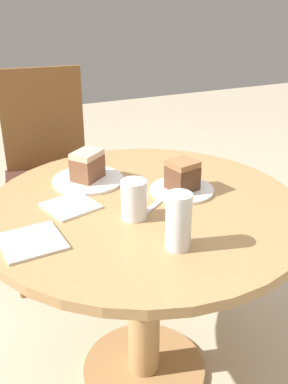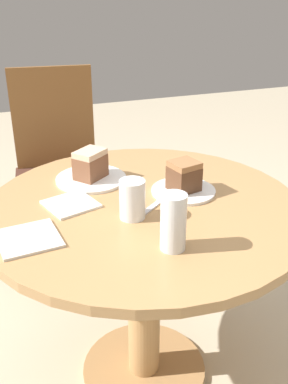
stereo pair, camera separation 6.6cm
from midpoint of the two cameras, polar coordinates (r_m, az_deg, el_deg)
ground_plane at (r=1.86m, az=1.09°, el=-21.73°), size 8.00×8.00×0.00m
table at (r=1.50m, az=1.27°, el=-7.20°), size 1.01×1.01×0.72m
chair at (r=2.26m, az=-10.01°, el=2.96°), size 0.48×0.50×0.98m
plate_near at (r=1.50m, az=6.28°, el=0.14°), size 0.21×0.21×0.01m
plate_far at (r=1.59m, az=-5.55°, el=1.69°), size 0.25×0.25×0.01m
cake_slice_near at (r=1.47m, az=6.38°, el=2.04°), size 0.10×0.10×0.10m
cake_slice_far at (r=1.57m, az=-5.63°, el=3.52°), size 0.13×0.13×0.10m
glass_lemonade at (r=1.31m, az=-0.05°, el=-1.18°), size 0.08×0.08×0.12m
glass_water at (r=1.16m, az=5.37°, el=-4.30°), size 0.07×0.07×0.16m
napkin_stack at (r=1.26m, az=-12.99°, el=-5.80°), size 0.18×0.18×0.01m
fork at (r=1.41m, az=2.81°, el=-1.62°), size 0.16×0.13×0.00m
napkin_side at (r=1.42m, az=-7.97°, el=-1.54°), size 0.18×0.18×0.01m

